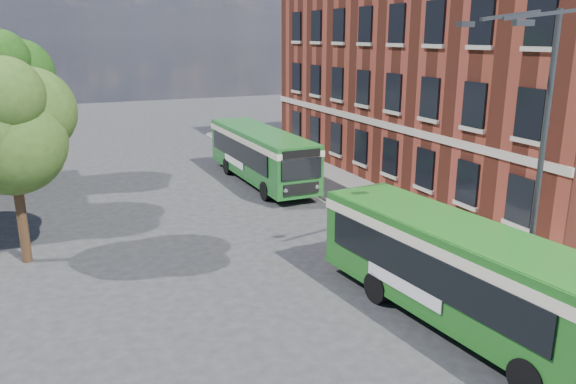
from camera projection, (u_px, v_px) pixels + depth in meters
name	position (u px, v px, depth m)	size (l,w,h in m)	color
ground	(358.00, 296.00, 18.35)	(120.00, 120.00, 0.00)	#252628
pavement	(397.00, 204.00, 28.09)	(6.00, 48.00, 0.15)	#99968B
kerb_line	(344.00, 213.00, 26.93)	(0.12, 48.00, 0.01)	beige
brick_office	(465.00, 58.00, 32.47)	(12.10, 26.00, 14.20)	maroon
street_lamp	(534.00, 152.00, 17.17)	(2.96, 2.38, 9.00)	#333538
bus_front	(462.00, 267.00, 16.09)	(3.59, 10.59, 3.02)	#1F621D
bus_rear	(261.00, 151.00, 32.09)	(2.71, 11.02, 3.02)	#1C5E22
pedestrian_a	(556.00, 290.00, 16.66)	(0.57, 0.38, 1.57)	black
tree_left	(11.00, 126.00, 19.78)	(4.51, 4.29, 7.61)	#3A2315
tree_right	(5.00, 81.00, 30.33)	(5.08, 4.83, 8.57)	#3A2315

